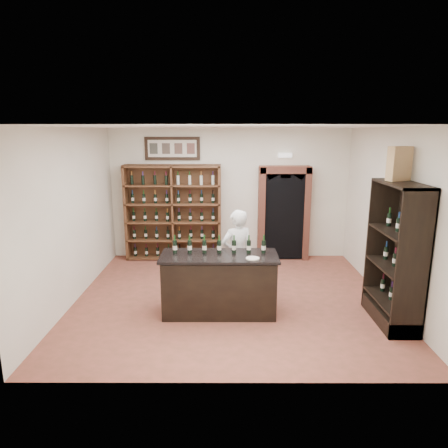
{
  "coord_description": "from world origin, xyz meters",
  "views": [
    {
      "loc": [
        -0.11,
        -6.71,
        2.93
      ],
      "look_at": [
        -0.12,
        0.3,
        1.3
      ],
      "focal_mm": 32.0,
      "sensor_mm": 36.0,
      "label": 1
    }
  ],
  "objects_px": {
    "wine_shelf": "(173,212)",
    "counter_bottle_0": "(175,247)",
    "wine_crate": "(399,164)",
    "shopkeeper": "(237,255)",
    "tasting_counter": "(219,284)",
    "side_cabinet": "(396,276)"
  },
  "relations": [
    {
      "from": "tasting_counter",
      "to": "wine_crate",
      "type": "relative_size",
      "value": 3.66
    },
    {
      "from": "shopkeeper",
      "to": "wine_crate",
      "type": "distance_m",
      "value": 2.99
    },
    {
      "from": "counter_bottle_0",
      "to": "wine_shelf",
      "type": "bearing_deg",
      "value": 97.65
    },
    {
      "from": "wine_shelf",
      "to": "wine_crate",
      "type": "bearing_deg",
      "value": -38.22
    },
    {
      "from": "counter_bottle_0",
      "to": "wine_crate",
      "type": "xyz_separation_m",
      "value": [
        3.43,
        -0.17,
        1.35
      ]
    },
    {
      "from": "counter_bottle_0",
      "to": "side_cabinet",
      "type": "xyz_separation_m",
      "value": [
        3.44,
        -0.4,
        -0.35
      ]
    },
    {
      "from": "shopkeeper",
      "to": "wine_shelf",
      "type": "bearing_deg",
      "value": -83.62
    },
    {
      "from": "side_cabinet",
      "to": "wine_crate",
      "type": "height_order",
      "value": "wine_crate"
    },
    {
      "from": "counter_bottle_0",
      "to": "tasting_counter",
      "type": "bearing_deg",
      "value": -8.2
    },
    {
      "from": "shopkeeper",
      "to": "counter_bottle_0",
      "type": "bearing_deg",
      "value": 1.16
    },
    {
      "from": "shopkeeper",
      "to": "wine_crate",
      "type": "xyz_separation_m",
      "value": [
        2.41,
        -0.67,
        1.65
      ]
    },
    {
      "from": "wine_crate",
      "to": "tasting_counter",
      "type": "bearing_deg",
      "value": 156.56
    },
    {
      "from": "tasting_counter",
      "to": "wine_crate",
      "type": "xyz_separation_m",
      "value": [
        2.71,
        -0.07,
        1.96
      ]
    },
    {
      "from": "wine_shelf",
      "to": "wine_crate",
      "type": "height_order",
      "value": "wine_crate"
    },
    {
      "from": "wine_shelf",
      "to": "shopkeeper",
      "type": "bearing_deg",
      "value": -58.95
    },
    {
      "from": "counter_bottle_0",
      "to": "wine_crate",
      "type": "bearing_deg",
      "value": -2.88
    },
    {
      "from": "wine_shelf",
      "to": "counter_bottle_0",
      "type": "bearing_deg",
      "value": -82.35
    },
    {
      "from": "counter_bottle_0",
      "to": "side_cabinet",
      "type": "distance_m",
      "value": 3.49
    },
    {
      "from": "tasting_counter",
      "to": "counter_bottle_0",
      "type": "xyz_separation_m",
      "value": [
        -0.72,
        0.1,
        0.61
      ]
    },
    {
      "from": "side_cabinet",
      "to": "shopkeeper",
      "type": "relative_size",
      "value": 1.36
    },
    {
      "from": "wine_shelf",
      "to": "wine_crate",
      "type": "distance_m",
      "value": 5.04
    },
    {
      "from": "tasting_counter",
      "to": "wine_crate",
      "type": "height_order",
      "value": "wine_crate"
    }
  ]
}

